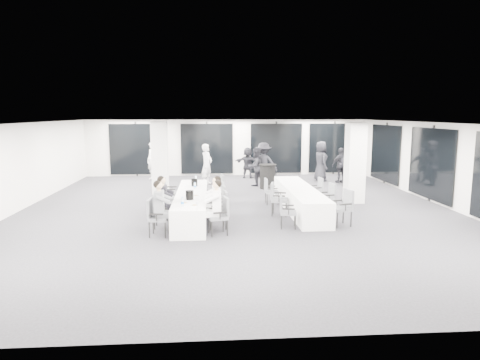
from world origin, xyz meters
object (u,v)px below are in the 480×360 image
object	(u,v)px
ice_bucket_far	(194,183)
chair_side_right_far	(317,189)
chair_main_right_far	(218,187)
chair_side_left_near	(285,210)
banquet_table_side	(300,199)
standing_guest_f	(248,161)
standing_guest_e	(321,159)
chair_main_right_fourth	(219,195)
standing_guest_b	(256,164)
standing_guest_h	(348,164)
chair_main_right_near	(221,213)
chair_side_left_mid	(277,197)
chair_main_left_second	(159,209)
cocktail_table	(268,176)
chair_side_right_near	(344,205)
chair_main_right_second	(220,207)
chair_main_left_far	(169,190)
standing_guest_g	(152,158)
chair_side_right_mid	(328,196)
chair_side_left_far	(270,189)
standing_guest_c	(264,161)
standing_guest_d	(341,163)
ice_bucket_near	(190,195)
chair_main_left_fourth	(165,196)
standing_guest_a	(207,162)
chair_main_left_near	(155,215)
chair_main_left_mid	(163,202)
banquet_table_main	(192,205)

from	to	relation	value
ice_bucket_far	chair_side_right_far	bearing A→B (deg)	7.20
chair_main_right_far	chair_side_left_near	size ratio (longest dim) A/B	1.16
banquet_table_side	standing_guest_f	bearing A→B (deg)	98.43
banquet_table_side	ice_bucket_far	bearing A→B (deg)	171.15
standing_guest_e	chair_main_right_fourth	bearing A→B (deg)	132.36
standing_guest_b	standing_guest_h	xyz separation A→B (m)	(3.94, -0.35, 0.02)
chair_main_right_near	chair_side_left_mid	bearing A→B (deg)	-54.93
chair_main_left_second	chair_side_left_near	xyz separation A→B (m)	(3.45, -0.26, -0.02)
banquet_table_side	cocktail_table	distance (m)	4.14
chair_main_right_near	chair_side_right_near	bearing A→B (deg)	-92.60
chair_main_right_second	banquet_table_side	bearing A→B (deg)	-59.65
chair_main_left_far	chair_main_right_near	distance (m)	3.93
chair_main_right_second	ice_bucket_far	xyz separation A→B (m)	(-0.79, 2.46, 0.29)
standing_guest_b	chair_main_left_far	bearing A→B (deg)	14.23
chair_main_right_near	chair_main_right_far	size ratio (longest dim) A/B	0.94
standing_guest_g	chair_side_right_mid	bearing A→B (deg)	-4.69
banquet_table_side	chair_side_left_far	xyz separation A→B (m)	(-0.83, 1.07, 0.13)
standing_guest_c	standing_guest_f	size ratio (longest dim) A/B	1.23
chair_side_right_mid	standing_guest_d	xyz separation A→B (m)	(2.18, 5.74, 0.37)
cocktail_table	chair_side_right_mid	size ratio (longest dim) A/B	1.08
chair_side_right_near	standing_guest_f	world-z (taller)	standing_guest_f
chair_side_right_far	chair_main_right_near	bearing A→B (deg)	131.53
standing_guest_h	chair_main_right_fourth	bearing A→B (deg)	77.04
chair_side_left_mid	ice_bucket_near	world-z (taller)	same
chair_main_right_second	standing_guest_d	bearing A→B (deg)	-43.83
standing_guest_d	chair_main_left_far	bearing A→B (deg)	16.32
cocktail_table	chair_main_left_second	size ratio (longest dim) A/B	1.11
chair_main_left_fourth	standing_guest_a	size ratio (longest dim) A/B	0.48
chair_main_left_far	chair_side_left_mid	distance (m)	3.78
cocktail_table	chair_main_left_fourth	distance (m)	5.67
chair_main_left_near	chair_side_left_far	world-z (taller)	chair_main_left_near
chair_main_left_mid	chair_side_right_near	distance (m)	5.22
cocktail_table	chair_main_right_near	xyz separation A→B (m)	(-2.12, -6.68, 0.04)
chair_main_right_fourth	ice_bucket_near	distance (m)	1.97
chair_side_right_near	ice_bucket_near	xyz separation A→B (m)	(-4.29, 0.24, 0.30)
chair_side_left_mid	standing_guest_h	xyz separation A→B (m)	(3.87, 5.05, 0.39)
standing_guest_b	standing_guest_d	xyz separation A→B (m)	(3.92, 0.54, -0.04)
chair_main_left_near	chair_main_right_near	world-z (taller)	chair_main_right_near
chair_side_right_near	standing_guest_e	world-z (taller)	standing_guest_e
chair_side_right_mid	standing_guest_a	size ratio (longest dim) A/B	0.47
chair_main_right_fourth	chair_side_left_mid	size ratio (longest dim) A/B	0.94
banquet_table_side	banquet_table_main	bearing A→B (deg)	-170.01
chair_main_right_near	standing_guest_d	world-z (taller)	standing_guest_d
chair_side_right_mid	standing_guest_c	xyz separation A→B (m)	(-1.35, 5.58, 0.51)
chair_side_left_far	chair_side_right_near	distance (m)	3.43
standing_guest_a	standing_guest_c	bearing A→B (deg)	-66.41
standing_guest_e	chair_side_right_near	bearing A→B (deg)	161.81
chair_main_left_far	standing_guest_c	size ratio (longest dim) A/B	0.45
chair_side_left_mid	ice_bucket_far	bearing A→B (deg)	-100.10
cocktail_table	standing_guest_e	distance (m)	3.33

